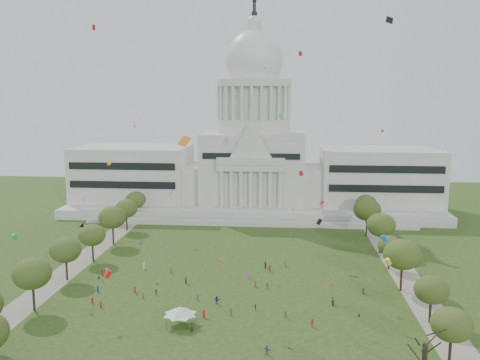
# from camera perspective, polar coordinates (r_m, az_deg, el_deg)

# --- Properties ---
(ground) EXTENTS (400.00, 400.00, 0.00)m
(ground) POSITION_cam_1_polar(r_m,az_deg,el_deg) (121.80, -1.94, -14.59)
(ground) COLOR #2D4215
(ground) RESTS_ON ground
(capitol) EXTENTS (160.00, 64.50, 91.30)m
(capitol) POSITION_cam_1_polar(r_m,az_deg,el_deg) (226.36, 1.54, 2.27)
(capitol) COLOR beige
(capitol) RESTS_ON ground
(path_left) EXTENTS (8.00, 160.00, 0.04)m
(path_left) POSITION_cam_1_polar(r_m,az_deg,el_deg) (161.31, -17.97, -9.04)
(path_left) COLOR gray
(path_left) RESTS_ON ground
(path_right) EXTENTS (8.00, 160.00, 0.04)m
(path_right) POSITION_cam_1_polar(r_m,az_deg,el_deg) (152.81, 17.99, -10.05)
(path_right) COLOR gray
(path_right) RESTS_ON ground
(row_tree_r_0) EXTENTS (7.67, 7.67, 10.91)m
(row_tree_r_0) POSITION_cam_1_polar(r_m,az_deg,el_deg) (104.67, 22.68, -14.77)
(row_tree_r_0) COLOR black
(row_tree_r_0) RESTS_ON ground
(row_tree_l_1) EXTENTS (8.86, 8.86, 12.59)m
(row_tree_l_1) POSITION_cam_1_polar(r_m,az_deg,el_deg) (128.70, -22.31, -9.70)
(row_tree_l_1) COLOR black
(row_tree_l_1) RESTS_ON ground
(row_tree_r_1) EXTENTS (7.58, 7.58, 10.78)m
(row_tree_r_1) POSITION_cam_1_polar(r_m,az_deg,el_deg) (120.90, 20.70, -11.47)
(row_tree_r_1) COLOR black
(row_tree_r_1) RESTS_ON ground
(row_tree_l_2) EXTENTS (8.42, 8.42, 11.97)m
(row_tree_l_2) POSITION_cam_1_polar(r_m,az_deg,el_deg) (146.61, -19.00, -7.44)
(row_tree_l_2) COLOR black
(row_tree_l_2) RESTS_ON ground
(row_tree_r_2) EXTENTS (9.55, 9.55, 13.58)m
(row_tree_r_2) POSITION_cam_1_polar(r_m,az_deg,el_deg) (137.41, 17.78, -7.97)
(row_tree_r_2) COLOR black
(row_tree_r_2) RESTS_ON ground
(row_tree_l_3) EXTENTS (8.12, 8.12, 11.55)m
(row_tree_l_3) POSITION_cam_1_polar(r_m,az_deg,el_deg) (161.06, -16.28, -5.95)
(row_tree_l_3) COLOR black
(row_tree_l_3) RESTS_ON ground
(row_tree_r_3) EXTENTS (7.01, 7.01, 9.98)m
(row_tree_r_3) POSITION_cam_1_polar(r_m,az_deg,el_deg) (154.16, 16.44, -7.06)
(row_tree_r_3) COLOR black
(row_tree_r_3) RESTS_ON ground
(row_tree_l_4) EXTENTS (9.29, 9.29, 13.21)m
(row_tree_l_4) POSITION_cam_1_polar(r_m,az_deg,el_deg) (177.61, -14.13, -4.09)
(row_tree_l_4) COLOR black
(row_tree_l_4) RESTS_ON ground
(row_tree_r_4) EXTENTS (9.19, 9.19, 13.06)m
(row_tree_r_4) POSITION_cam_1_polar(r_m,az_deg,el_deg) (168.44, 15.56, -4.89)
(row_tree_r_4) COLOR black
(row_tree_r_4) RESTS_ON ground
(row_tree_l_5) EXTENTS (8.33, 8.33, 11.85)m
(row_tree_l_5) POSITION_cam_1_polar(r_m,az_deg,el_deg) (195.37, -12.65, -3.15)
(row_tree_l_5) COLOR black
(row_tree_l_5) RESTS_ON ground
(row_tree_r_5) EXTENTS (9.82, 9.82, 13.96)m
(row_tree_r_5) POSITION_cam_1_polar(r_m,az_deg,el_deg) (187.44, 14.09, -3.24)
(row_tree_r_5) COLOR black
(row_tree_r_5) RESTS_ON ground
(row_tree_l_6) EXTENTS (8.19, 8.19, 11.64)m
(row_tree_l_6) POSITION_cam_1_polar(r_m,az_deg,el_deg) (212.83, -11.60, -2.17)
(row_tree_l_6) COLOR black
(row_tree_l_6) RESTS_ON ground
(row_tree_r_6) EXTENTS (8.42, 8.42, 11.97)m
(row_tree_r_6) POSITION_cam_1_polar(r_m,az_deg,el_deg) (205.45, 13.99, -2.58)
(row_tree_r_6) COLOR black
(row_tree_r_6) RESTS_ON ground
(big_bare_tree) EXTENTS (6.00, 5.00, 12.80)m
(big_bare_tree) POSITION_cam_1_polar(r_m,az_deg,el_deg) (95.05, 20.13, -16.49)
(big_bare_tree) COLOR black
(big_bare_tree) RESTS_ON ground
(event_tent) EXTENTS (9.30, 9.30, 4.24)m
(event_tent) POSITION_cam_1_polar(r_m,az_deg,el_deg) (114.94, -6.75, -14.35)
(event_tent) COLOR #4C4C4C
(event_tent) RESTS_ON ground
(person_0) EXTENTS (0.97, 0.99, 1.72)m
(person_0) POSITION_cam_1_polar(r_m,az_deg,el_deg) (135.45, 13.67, -11.97)
(person_0) COLOR #4C4C51
(person_0) RESTS_ON ground
(person_2) EXTENTS (1.03, 1.04, 1.86)m
(person_2) POSITION_cam_1_polar(r_m,az_deg,el_deg) (127.77, 10.39, -13.13)
(person_2) COLOR olive
(person_2) RESTS_ON ground
(person_3) EXTENTS (1.19, 1.34, 1.86)m
(person_3) POSITION_cam_1_polar(r_m,az_deg,el_deg) (118.65, 5.11, -14.80)
(person_3) COLOR #4C4C51
(person_3) RESTS_ON ground
(person_4) EXTENTS (0.73, 1.00, 1.53)m
(person_4) POSITION_cam_1_polar(r_m,az_deg,el_deg) (122.59, 1.74, -14.04)
(person_4) COLOR #B21E1E
(person_4) RESTS_ON ground
(person_5) EXTENTS (1.98, 1.40, 1.98)m
(person_5) POSITION_cam_1_polar(r_m,az_deg,el_deg) (125.90, -2.62, -13.30)
(person_5) COLOR navy
(person_5) RESTS_ON ground
(person_6) EXTENTS (0.58, 0.80, 1.50)m
(person_6) POSITION_cam_1_polar(r_m,az_deg,el_deg) (106.18, 5.52, -17.90)
(person_6) COLOR olive
(person_6) RESTS_ON ground
(person_7) EXTENTS (0.70, 0.62, 1.58)m
(person_7) POSITION_cam_1_polar(r_m,az_deg,el_deg) (112.50, -5.43, -16.26)
(person_7) COLOR #26262B
(person_7) RESTS_ON ground
(person_8) EXTENTS (0.90, 0.82, 1.57)m
(person_8) POSITION_cam_1_polar(r_m,az_deg,el_deg) (132.75, -9.38, -12.30)
(person_8) COLOR #4C4C51
(person_8) RESTS_ON ground
(person_9) EXTENTS (1.31, 1.30, 1.88)m
(person_9) POSITION_cam_1_polar(r_m,az_deg,el_deg) (115.28, 8.12, -15.58)
(person_9) COLOR #B21E1E
(person_9) RESTS_ON ground
(person_10) EXTENTS (0.58, 0.92, 1.48)m
(person_10) POSITION_cam_1_polar(r_m,az_deg,el_deg) (135.51, 3.07, -11.76)
(person_10) COLOR #26262B
(person_10) RESTS_ON ground
(person_11) EXTENTS (1.85, 1.65, 1.93)m
(person_11) POSITION_cam_1_polar(r_m,az_deg,el_deg) (103.41, 3.04, -18.52)
(person_11) COLOR #994C8C
(person_11) RESTS_ON ground
(distant_crowd) EXTENTS (63.07, 38.29, 1.95)m
(distant_crowd) POSITION_cam_1_polar(r_m,az_deg,el_deg) (136.91, -6.46, -11.53)
(distant_crowd) COLOR #B21E1E
(distant_crowd) RESTS_ON ground
(kite_swarm) EXTENTS (89.76, 109.02, 64.73)m
(kite_swarm) POSITION_cam_1_polar(r_m,az_deg,el_deg) (125.30, -0.71, -1.61)
(kite_swarm) COLOR red
(kite_swarm) RESTS_ON ground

